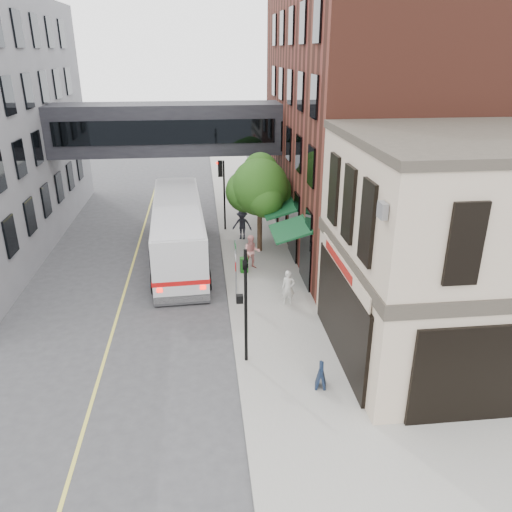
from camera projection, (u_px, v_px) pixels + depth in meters
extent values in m
plane|color=#38383A|center=(240.00, 398.00, 17.04)|extent=(120.00, 120.00, 0.00)
cube|color=gray|center=(254.00, 246.00, 30.07)|extent=(4.00, 60.00, 0.15)
cube|color=#B9A48D|center=(479.00, 254.00, 18.23)|extent=(10.00, 8.00, 8.15)
cube|color=#38332B|center=(480.00, 253.00, 18.21)|extent=(10.12, 8.12, 0.50)
cube|color=#38332B|center=(501.00, 137.00, 16.62)|extent=(10.12, 8.12, 0.30)
cube|color=black|center=(340.00, 315.00, 18.57)|extent=(0.14, 6.40, 3.40)
cube|color=black|center=(339.00, 315.00, 18.57)|extent=(0.04, 5.90, 3.00)
cube|color=maroon|center=(338.00, 261.00, 18.37)|extent=(0.03, 3.60, 0.32)
cube|color=#522419|center=(388.00, 124.00, 29.16)|extent=(12.00, 18.00, 14.00)
cube|color=#0D3D24|center=(274.00, 199.00, 28.84)|extent=(1.80, 13.00, 0.40)
cube|color=black|center=(167.00, 129.00, 30.78)|extent=(14.00, 3.00, 3.00)
cube|color=black|center=(165.00, 132.00, 29.36)|extent=(13.00, 0.08, 1.40)
cube|color=black|center=(168.00, 125.00, 32.20)|extent=(13.00, 0.08, 1.40)
cylinder|color=black|center=(246.00, 307.00, 18.00)|extent=(0.12, 0.12, 4.50)
cube|color=black|center=(240.00, 299.00, 17.84)|extent=(0.25, 0.22, 0.30)
imported|color=black|center=(245.00, 260.00, 17.29)|extent=(0.20, 0.16, 1.00)
cylinder|color=black|center=(224.00, 196.00, 31.78)|extent=(0.12, 0.12, 4.50)
cube|color=black|center=(221.00, 190.00, 31.62)|extent=(0.25, 0.22, 0.30)
cube|color=black|center=(220.00, 169.00, 31.08)|extent=(0.28, 0.28, 1.00)
sphere|color=#FF0C05|center=(217.00, 163.00, 30.93)|extent=(0.18, 0.18, 0.18)
cylinder|color=gray|center=(236.00, 270.00, 22.88)|extent=(0.08, 0.08, 3.00)
cube|color=white|center=(235.00, 256.00, 22.61)|extent=(0.03, 0.75, 0.22)
cube|color=#0C591E|center=(235.00, 245.00, 22.40)|extent=(0.03, 0.70, 0.18)
cube|color=#B20C0C|center=(236.00, 266.00, 22.80)|extent=(0.03, 0.30, 0.40)
cylinder|color=#382619|center=(260.00, 228.00, 28.61)|extent=(0.28, 0.28, 2.80)
sphere|color=#1F4D14|center=(260.00, 187.00, 27.69)|extent=(3.20, 3.20, 3.20)
sphere|color=#1F4D14|center=(273.00, 191.00, 28.39)|extent=(2.20, 2.20, 2.20)
sphere|color=#1F4D14|center=(247.00, 191.00, 28.01)|extent=(2.40, 2.40, 2.40)
sphere|color=#1F4D14|center=(260.00, 170.00, 27.95)|extent=(2.00, 2.00, 2.00)
cube|color=#D8CC4C|center=(128.00, 280.00, 25.71)|extent=(0.12, 40.00, 0.01)
cube|color=silver|center=(178.00, 230.00, 27.84)|extent=(3.15, 11.99, 2.99)
cube|color=black|center=(178.00, 221.00, 27.64)|extent=(3.20, 11.78, 1.08)
cube|color=#B20C0C|center=(179.00, 238.00, 28.04)|extent=(3.21, 12.01, 0.23)
cylinder|color=black|center=(154.00, 284.00, 24.15)|extent=(0.36, 1.05, 1.03)
cylinder|color=black|center=(208.00, 280.00, 24.52)|extent=(0.36, 1.05, 1.03)
cylinder|color=black|center=(158.00, 228.00, 31.69)|extent=(0.36, 1.05, 1.03)
cylinder|color=black|center=(199.00, 226.00, 32.06)|extent=(0.36, 1.05, 1.03)
imported|color=beige|center=(288.00, 288.00, 22.70)|extent=(0.63, 0.43, 1.65)
imported|color=pink|center=(252.00, 252.00, 26.45)|extent=(0.91, 0.71, 1.85)
imported|color=black|center=(242.00, 225.00, 30.61)|extent=(1.33, 0.98, 1.84)
cube|color=#155A14|center=(244.00, 265.00, 26.19)|extent=(0.42, 0.37, 0.80)
cube|color=black|center=(321.00, 376.00, 17.21)|extent=(0.43, 0.56, 0.89)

